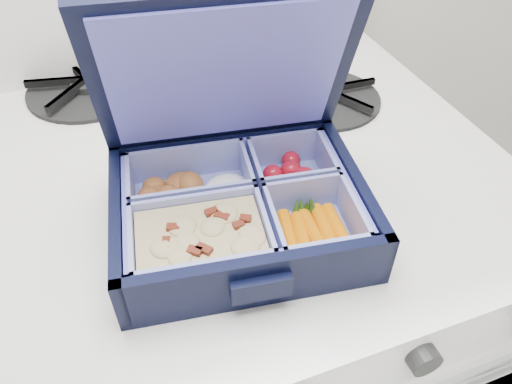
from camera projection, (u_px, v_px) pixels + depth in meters
name	position (u px, v px, depth m)	size (l,w,h in m)	color
stove	(248.00, 341.00, 0.96)	(0.62, 0.62, 0.93)	white
bento_box	(240.00, 210.00, 0.52)	(0.25, 0.20, 0.06)	black
burner_grate	(324.00, 93.00, 0.72)	(0.16, 0.16, 0.02)	black
burner_grate_rear	(87.00, 85.00, 0.74)	(0.18, 0.18, 0.02)	black
fork	(229.00, 143.00, 0.65)	(0.02, 0.17, 0.01)	silver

